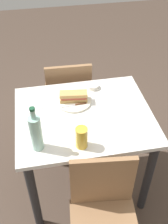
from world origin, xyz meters
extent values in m
plane|color=#47382D|center=(0.00, 0.00, 0.00)|extent=(8.00, 8.00, 0.00)
cube|color=silver|center=(0.00, 0.00, 0.76)|extent=(0.93, 0.76, 0.03)
cylinder|color=#262628|center=(-0.41, -0.32, 0.37)|extent=(0.06, 0.06, 0.75)
cylinder|color=#262628|center=(0.41, -0.32, 0.37)|extent=(0.06, 0.06, 0.75)
cylinder|color=#262628|center=(-0.41, 0.32, 0.37)|extent=(0.06, 0.06, 0.75)
cylinder|color=#262628|center=(0.41, 0.32, 0.37)|extent=(0.06, 0.06, 0.75)
cube|color=#936B47|center=(-0.02, 0.48, 0.67)|extent=(0.38, 0.07, 0.40)
cylinder|color=#936B47|center=(0.16, 0.46, 0.22)|extent=(0.04, 0.04, 0.45)
cylinder|color=#936B47|center=(-0.20, 0.50, 0.22)|extent=(0.04, 0.04, 0.45)
cube|color=#936B47|center=(0.03, -0.66, 0.46)|extent=(0.41, 0.41, 0.02)
cube|color=#936B47|center=(0.04, -0.48, 0.67)|extent=(0.38, 0.04, 0.40)
cylinder|color=#936B47|center=(-0.15, -0.83, 0.22)|extent=(0.04, 0.04, 0.45)
cylinder|color=#936B47|center=(0.21, -0.85, 0.22)|extent=(0.04, 0.04, 0.45)
cylinder|color=#936B47|center=(-0.14, -0.47, 0.22)|extent=(0.04, 0.04, 0.45)
cylinder|color=#936B47|center=(0.22, -0.49, 0.22)|extent=(0.04, 0.04, 0.45)
cylinder|color=silver|center=(0.05, -0.15, 0.79)|extent=(0.26, 0.26, 0.01)
cube|color=tan|center=(0.05, -0.15, 0.81)|extent=(0.20, 0.09, 0.02)
cube|color=#B74C3D|center=(0.05, -0.15, 0.83)|extent=(0.19, 0.08, 0.02)
cube|color=tan|center=(0.05, -0.15, 0.85)|extent=(0.20, 0.09, 0.02)
cube|color=silver|center=(0.10, -0.09, 0.80)|extent=(0.10, 0.02, 0.00)
cube|color=#59331E|center=(0.01, -0.09, 0.80)|extent=(0.08, 0.01, 0.01)
cylinder|color=#99C6B7|center=(0.33, 0.24, 0.90)|extent=(0.07, 0.07, 0.24)
cylinder|color=#99C6B7|center=(0.33, 0.24, 1.05)|extent=(0.03, 0.03, 0.06)
cylinder|color=#19472D|center=(0.33, 0.24, 1.09)|extent=(0.03, 0.03, 0.02)
cylinder|color=gold|center=(0.07, 0.28, 0.85)|extent=(0.07, 0.07, 0.14)
cylinder|color=silver|center=(-0.12, -0.28, 0.79)|extent=(0.09, 0.09, 0.03)
cube|color=white|center=(0.35, -0.16, 0.78)|extent=(0.18, 0.18, 0.00)
camera|label=1|loc=(0.26, 1.38, 2.05)|focal=44.28mm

